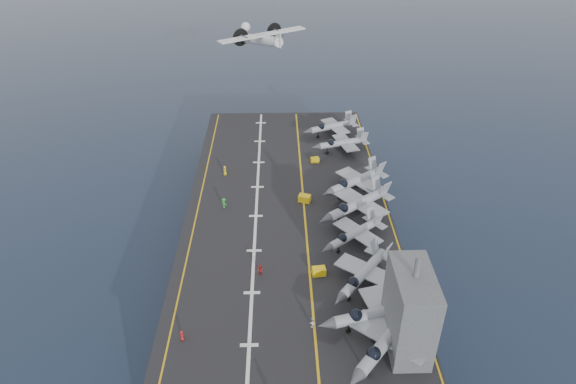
{
  "coord_description": "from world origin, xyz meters",
  "views": [
    {
      "loc": [
        -1.8,
        -77.0,
        65.3
      ],
      "look_at": [
        0.0,
        4.0,
        13.0
      ],
      "focal_mm": 32.0,
      "sensor_mm": 36.0,
      "label": 1
    }
  ],
  "objects_px": {
    "island_superstructure": "(411,303)",
    "transport_plane": "(263,40)",
    "tow_cart_a": "(319,271)",
    "fighter_jet_0": "(387,339)"
  },
  "relations": [
    {
      "from": "transport_plane",
      "to": "tow_cart_a",
      "type": "bearing_deg",
      "value": -81.97
    },
    {
      "from": "fighter_jet_0",
      "to": "transport_plane",
      "type": "relative_size",
      "value": 0.65
    },
    {
      "from": "island_superstructure",
      "to": "tow_cart_a",
      "type": "distance_m",
      "value": 18.79
    },
    {
      "from": "tow_cart_a",
      "to": "island_superstructure",
      "type": "bearing_deg",
      "value": -52.75
    },
    {
      "from": "transport_plane",
      "to": "island_superstructure",
      "type": "bearing_deg",
      "value": -76.18
    },
    {
      "from": "tow_cart_a",
      "to": "transport_plane",
      "type": "xyz_separation_m",
      "value": [
        -9.63,
        68.27,
        16.41
      ]
    },
    {
      "from": "island_superstructure",
      "to": "transport_plane",
      "type": "xyz_separation_m",
      "value": [
        -20.22,
        82.2,
        9.54
      ]
    },
    {
      "from": "island_superstructure",
      "to": "tow_cart_a",
      "type": "bearing_deg",
      "value": 127.25
    },
    {
      "from": "island_superstructure",
      "to": "fighter_jet_0",
      "type": "distance_m",
      "value": 5.8
    },
    {
      "from": "island_superstructure",
      "to": "fighter_jet_0",
      "type": "bearing_deg",
      "value": -149.26
    }
  ]
}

